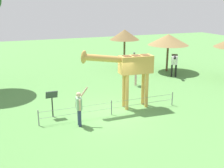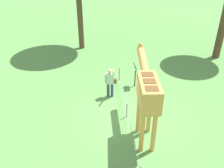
# 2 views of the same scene
# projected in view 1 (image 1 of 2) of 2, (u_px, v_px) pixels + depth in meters

# --- Properties ---
(ground_plane) EXTENTS (60.00, 60.00, 0.00)m
(ground_plane) POSITION_uv_depth(u_px,v_px,m) (110.00, 113.00, 13.76)
(ground_plane) COLOR #568E47
(giraffe) EXTENTS (3.74, 0.78, 3.18)m
(giraffe) POSITION_uv_depth(u_px,v_px,m) (130.00, 67.00, 13.86)
(giraffe) COLOR gold
(giraffe) RESTS_ON ground_plane
(visitor) EXTENTS (0.61, 0.59, 1.74)m
(visitor) POSITION_uv_depth(u_px,v_px,m) (79.00, 107.00, 12.11)
(visitor) COLOR navy
(visitor) RESTS_ON ground_plane
(zebra) EXTENTS (1.25, 1.68, 1.66)m
(zebra) POSITION_uv_depth(u_px,v_px,m) (174.00, 61.00, 20.41)
(zebra) COLOR black
(zebra) RESTS_ON ground_plane
(ostrich) EXTENTS (0.70, 0.56, 2.25)m
(ostrich) POSITION_uv_depth(u_px,v_px,m) (136.00, 68.00, 18.02)
(ostrich) COLOR #CC9E93
(ostrich) RESTS_ON ground_plane
(shade_hut_far) EXTENTS (3.19, 3.19, 2.95)m
(shade_hut_far) POSITION_uv_depth(u_px,v_px,m) (168.00, 40.00, 21.47)
(shade_hut_far) COLOR brown
(shade_hut_far) RESTS_ON ground_plane
(shade_hut_aside) EXTENTS (2.42, 2.42, 3.23)m
(shade_hut_aside) POSITION_uv_depth(u_px,v_px,m) (125.00, 35.00, 22.23)
(shade_hut_aside) COLOR brown
(shade_hut_aside) RESTS_ON ground_plane
(info_sign) EXTENTS (0.56, 0.21, 1.32)m
(info_sign) POSITION_uv_depth(u_px,v_px,m) (52.00, 98.00, 13.02)
(info_sign) COLOR black
(info_sign) RESTS_ON ground_plane
(wire_fence) EXTENTS (7.05, 0.05, 0.75)m
(wire_fence) POSITION_uv_depth(u_px,v_px,m) (111.00, 107.00, 13.44)
(wire_fence) COLOR slate
(wire_fence) RESTS_ON ground_plane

